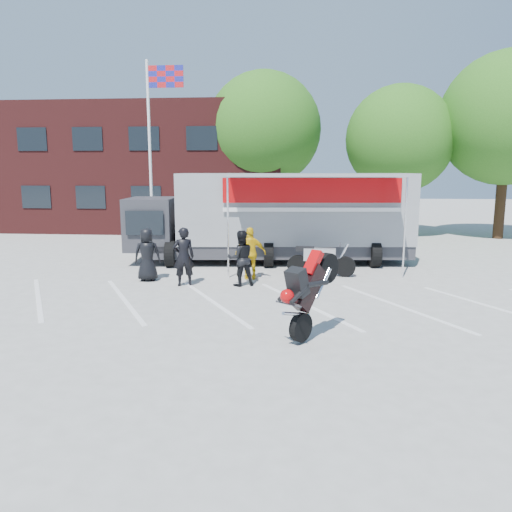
% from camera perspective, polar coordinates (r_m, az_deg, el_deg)
% --- Properties ---
extents(ground, '(100.00, 100.00, 0.00)m').
position_cam_1_polar(ground, '(12.03, 4.67, -6.75)').
color(ground, '#ACACA7').
rests_on(ground, ground).
extents(parking_bay_lines, '(18.09, 13.33, 0.01)m').
position_cam_1_polar(parking_bay_lines, '(12.99, 4.71, -5.47)').
color(parking_bay_lines, white).
rests_on(parking_bay_lines, ground).
extents(office_building, '(18.00, 8.00, 7.00)m').
position_cam_1_polar(office_building, '(31.20, -13.85, 9.68)').
color(office_building, '#4B1818').
rests_on(office_building, ground).
extents(flagpole, '(1.61, 0.12, 8.00)m').
position_cam_1_polar(flagpole, '(22.50, -11.47, 13.79)').
color(flagpole, white).
rests_on(flagpole, ground).
extents(tree_left, '(6.12, 6.12, 8.64)m').
position_cam_1_polar(tree_left, '(27.69, 0.91, 14.26)').
color(tree_left, '#382314').
rests_on(tree_left, ground).
extents(tree_mid, '(5.44, 5.44, 7.68)m').
position_cam_1_polar(tree_mid, '(27.03, 16.09, 12.68)').
color(tree_mid, '#382314').
rests_on(tree_mid, ground).
extents(tree_right, '(6.46, 6.46, 9.12)m').
position_cam_1_polar(tree_right, '(27.97, 26.79, 13.83)').
color(tree_right, '#382314').
rests_on(tree_right, ground).
extents(transporter_truck, '(10.75, 5.86, 3.30)m').
position_cam_1_polar(transporter_truck, '(18.78, 2.82, -0.69)').
color(transporter_truck, gray).
rests_on(transporter_truck, ground).
extents(parked_motorcycle, '(2.31, 0.94, 1.18)m').
position_cam_1_polar(parked_motorcycle, '(16.47, 7.43, -2.26)').
color(parked_motorcycle, '#B2B2B7').
rests_on(parked_motorcycle, ground).
extents(stunt_bike_rider, '(1.63, 1.80, 1.96)m').
position_cam_1_polar(stunt_bike_rider, '(10.66, 7.31, -9.00)').
color(stunt_bike_rider, black).
rests_on(stunt_bike_rider, ground).
extents(spectator_leather_a, '(0.90, 0.68, 1.66)m').
position_cam_1_polar(spectator_leather_a, '(15.83, -12.32, 0.16)').
color(spectator_leather_a, black).
rests_on(spectator_leather_a, ground).
extents(spectator_leather_b, '(0.74, 0.60, 1.76)m').
position_cam_1_polar(spectator_leather_b, '(14.96, -8.27, -0.07)').
color(spectator_leather_b, black).
rests_on(spectator_leather_b, ground).
extents(spectator_leather_c, '(0.98, 0.88, 1.66)m').
position_cam_1_polar(spectator_leather_c, '(14.82, -1.76, -0.26)').
color(spectator_leather_c, black).
rests_on(spectator_leather_c, ground).
extents(spectator_hivis, '(1.01, 0.53, 1.65)m').
position_cam_1_polar(spectator_hivis, '(15.69, -0.62, 0.29)').
color(spectator_hivis, yellow).
rests_on(spectator_hivis, ground).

